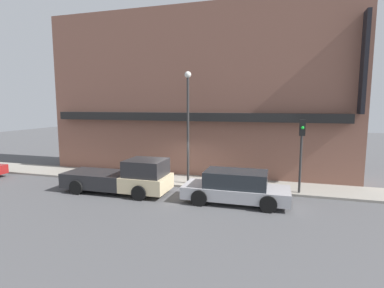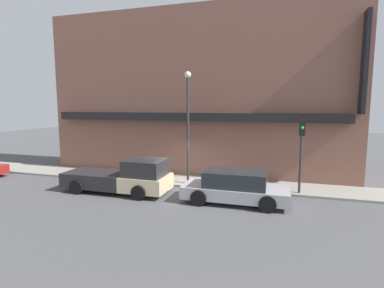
{
  "view_description": "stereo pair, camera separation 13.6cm",
  "coord_description": "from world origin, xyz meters",
  "px_view_note": "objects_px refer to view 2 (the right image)",
  "views": [
    {
      "loc": [
        5.35,
        -15.33,
        4.54
      ],
      "look_at": [
        0.58,
        1.01,
        2.32
      ],
      "focal_mm": 28.0,
      "sensor_mm": 36.0,
      "label": 1
    },
    {
      "loc": [
        5.48,
        -15.29,
        4.54
      ],
      "look_at": [
        0.58,
        1.01,
        2.32
      ],
      "focal_mm": 28.0,
      "sensor_mm": 36.0,
      "label": 2
    }
  ],
  "objects_px": {
    "parked_car": "(235,187)",
    "street_lamp": "(188,116)",
    "fire_hydrant": "(161,176)",
    "pickup_truck": "(124,177)",
    "traffic_light": "(301,143)"
  },
  "relations": [
    {
      "from": "pickup_truck",
      "to": "parked_car",
      "type": "distance_m",
      "value": 5.83
    },
    {
      "from": "street_lamp",
      "to": "traffic_light",
      "type": "bearing_deg",
      "value": -2.77
    },
    {
      "from": "parked_car",
      "to": "fire_hydrant",
      "type": "bearing_deg",
      "value": 155.02
    },
    {
      "from": "traffic_light",
      "to": "parked_car",
      "type": "bearing_deg",
      "value": -144.97
    },
    {
      "from": "fire_hydrant",
      "to": "street_lamp",
      "type": "height_order",
      "value": "street_lamp"
    },
    {
      "from": "fire_hydrant",
      "to": "street_lamp",
      "type": "bearing_deg",
      "value": 8.96
    },
    {
      "from": "fire_hydrant",
      "to": "street_lamp",
      "type": "distance_m",
      "value": 3.82
    },
    {
      "from": "fire_hydrant",
      "to": "traffic_light",
      "type": "bearing_deg",
      "value": -0.37
    },
    {
      "from": "pickup_truck",
      "to": "traffic_light",
      "type": "height_order",
      "value": "traffic_light"
    },
    {
      "from": "parked_car",
      "to": "street_lamp",
      "type": "xyz_separation_m",
      "value": [
        -3.05,
        2.35,
        3.22
      ]
    },
    {
      "from": "traffic_light",
      "to": "fire_hydrant",
      "type": "bearing_deg",
      "value": 179.63
    },
    {
      "from": "street_lamp",
      "to": "traffic_light",
      "type": "relative_size",
      "value": 1.68
    },
    {
      "from": "pickup_truck",
      "to": "fire_hydrant",
      "type": "distance_m",
      "value": 2.47
    },
    {
      "from": "pickup_truck",
      "to": "parked_car",
      "type": "bearing_deg",
      "value": 1.62
    },
    {
      "from": "pickup_truck",
      "to": "street_lamp",
      "type": "xyz_separation_m",
      "value": [
        2.78,
        2.35,
        3.17
      ]
    }
  ]
}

